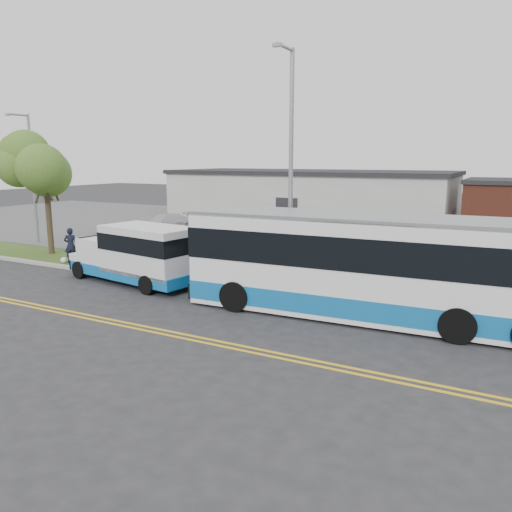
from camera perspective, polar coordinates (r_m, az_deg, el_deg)
The scene contains 18 objects.
ground at distance 20.26m, azimuth -7.29°, elevation -4.48°, with size 140.00×140.00×0.00m, color #28282B.
lane_line_north at distance 17.41m, azimuth -14.70°, elevation -7.36°, with size 70.00×0.12×0.01m, color gold.
lane_line_south at distance 17.20m, azimuth -15.38°, elevation -7.62°, with size 70.00×0.12×0.01m, color gold.
curb at distance 21.11m, azimuth -5.56°, elevation -3.59°, with size 80.00×0.30×0.15m, color #9E9B93.
verge at distance 22.58m, azimuth -3.02°, elevation -2.65°, with size 80.00×3.30×0.10m, color #31501A.
parking_lot at distance 35.18m, azimuth 8.96°, elevation 2.19°, with size 80.00×25.00×0.10m, color #4C4C4F.
commercial_building at distance 46.35m, azimuth 6.13°, elevation 7.03°, with size 25.40×10.40×4.35m.
brick_wing at distance 42.00m, azimuth 26.99°, elevation 5.18°, with size 6.30×7.30×3.90m.
tree_west at distance 30.17m, azimuth -23.00°, elevation 9.68°, with size 4.40×4.40×6.91m.
streetlight_near at distance 20.39m, azimuth 3.93°, elevation 10.58°, with size 0.35×1.53×9.50m.
streetlight_far at distance 34.70m, azimuth -24.27°, elevation 8.58°, with size 0.35×1.53×8.00m.
shuttle_bus at distance 22.23m, azimuth -13.19°, elevation 0.37°, with size 6.99×3.15×2.59m.
transit_bus at distance 17.42m, azimuth 12.78°, elevation -1.19°, with size 12.86×3.62×3.53m.
pedestrian at distance 27.34m, azimuth -20.41°, elevation 1.14°, with size 0.67×0.44×1.83m, color black.
parked_car_a at distance 35.98m, azimuth -5.33°, elevation 3.58°, with size 1.35×3.87×1.28m, color silver.
parked_car_b at distance 36.67m, azimuth -10.47°, elevation 3.66°, with size 1.92×4.71×1.37m, color silver.
grocery_bag_left at distance 27.54m, azimuth -21.10°, elevation -0.44°, with size 0.32×0.32×0.32m, color white.
grocery_bag_right at distance 27.41m, azimuth -19.50°, elevation -0.38°, with size 0.32×0.32×0.32m, color white.
Camera 1 is at (11.40, -15.85, 5.40)m, focal length 35.00 mm.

